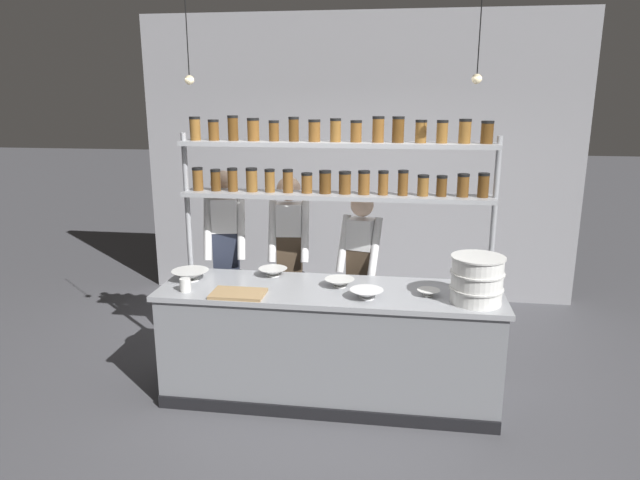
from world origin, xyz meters
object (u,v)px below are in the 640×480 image
prep_bowl_near_left (340,283)px  container_stack (477,280)px  chef_right (361,270)px  chef_center (290,256)px  prep_bowl_center_front (428,293)px  serving_cup_front (185,285)px  prep_bowl_far_left (273,272)px  prep_bowl_center_back (366,294)px  prep_bowl_near_right (190,275)px  spice_shelf_unit (336,172)px  chef_left (226,252)px  cutting_board (238,294)px

prep_bowl_near_left → container_stack: bearing=-11.4°
chef_right → container_stack: bearing=-25.3°
chef_center → prep_bowl_center_front: chef_center is taller
container_stack → serving_cup_front: (-2.17, -0.07, -0.12)m
chef_center → prep_bowl_near_left: bearing=-56.0°
chef_right → prep_bowl_far_left: size_ratio=6.56×
chef_center → prep_bowl_center_back: (0.75, -0.86, -0.02)m
prep_bowl_center_front → chef_center: bearing=148.4°
chef_right → prep_bowl_far_left: bearing=-136.2°
chef_right → prep_bowl_near_left: (-0.13, -0.57, 0.06)m
prep_bowl_center_back → prep_bowl_near_right: bearing=171.3°
spice_shelf_unit → chef_right: 0.96m
prep_bowl_center_back → serving_cup_front: bearing=-178.2°
spice_shelf_unit → prep_bowl_near_right: (-1.15, -0.28, -0.82)m
chef_left → prep_bowl_far_left: chef_left is taller
chef_right → container_stack: chef_right is taller
cutting_board → prep_bowl_near_left: (0.73, 0.30, 0.02)m
prep_bowl_center_front → chef_right: bearing=129.3°
container_stack → chef_right: bearing=139.0°
prep_bowl_center_back → serving_cup_front: 1.38m
prep_bowl_far_left → cutting_board: bearing=-107.2°
chef_center → prep_bowl_far_left: size_ratio=7.07×
spice_shelf_unit → prep_bowl_near_right: 1.44m
container_stack → prep_bowl_center_front: 0.38m
serving_cup_front → prep_bowl_near_left: bearing=13.5°
spice_shelf_unit → prep_bowl_center_back: spice_shelf_unit is taller
spice_shelf_unit → prep_bowl_far_left: bearing=-171.8°
chef_right → prep_bowl_center_front: 0.88m
chef_right → prep_bowl_near_right: 1.46m
chef_center → container_stack: (1.54, -0.83, 0.12)m
chef_center → prep_bowl_near_left: (0.52, -0.63, -0.02)m
container_stack → spice_shelf_unit: bearing=156.4°
spice_shelf_unit → prep_bowl_center_front: 1.19m
serving_cup_front → chef_center: bearing=55.1°
chef_center → prep_bowl_near_right: (-0.69, -0.64, -0.01)m
spice_shelf_unit → chef_right: size_ratio=1.62×
chef_left → serving_cup_front: size_ratio=17.04×
chef_center → prep_bowl_near_right: size_ratio=5.64×
container_stack → serving_cup_front: bearing=-178.0°
prep_bowl_center_back → prep_bowl_near_right: (-1.44, 0.22, 0.01)m
container_stack → cutting_board: (-1.75, -0.10, -0.16)m
cutting_board → prep_bowl_near_right: (-0.48, 0.29, 0.03)m
prep_bowl_near_left → prep_bowl_center_front: (0.68, -0.11, -0.01)m
serving_cup_front → prep_bowl_far_left: bearing=39.3°
cutting_board → prep_bowl_center_back: bearing=4.1°
prep_bowl_center_front → prep_bowl_near_right: (-1.90, 0.10, 0.02)m
chef_left → prep_bowl_far_left: 0.59m
prep_bowl_center_front → chef_left: bearing=160.6°
container_stack → prep_bowl_near_left: 1.04m
container_stack → prep_bowl_far_left: container_stack is taller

